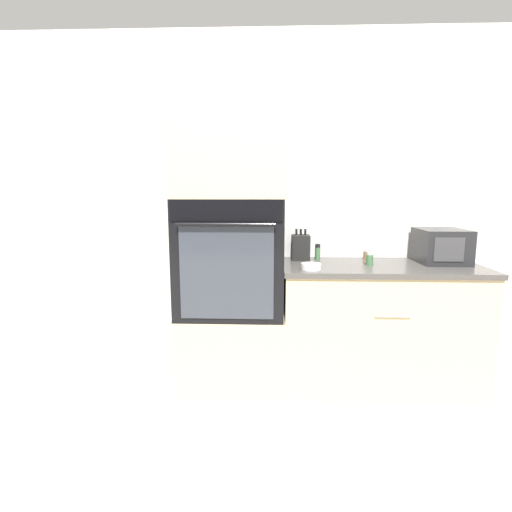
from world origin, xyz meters
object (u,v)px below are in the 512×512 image
condiment_jar_mid (318,252)px  condiment_jar_far (370,259)px  knife_block (301,247)px  condiment_jar_near (367,255)px  bowl (311,266)px  microwave (441,246)px  wall_oven (231,256)px

condiment_jar_mid → condiment_jar_far: size_ratio=1.28×
knife_block → condiment_jar_far: 0.50m
condiment_jar_mid → knife_block: bearing=175.2°
condiment_jar_near → condiment_jar_mid: bearing=-175.2°
condiment_jar_near → condiment_jar_mid: size_ratio=0.63×
bowl → condiment_jar_near: size_ratio=1.74×
condiment_jar_mid → microwave: bearing=-5.1°
condiment_jar_near → condiment_jar_mid: (-0.36, -0.03, 0.02)m
condiment_jar_near → condiment_jar_far: condiment_jar_far is taller
microwave → knife_block: 0.98m
wall_oven → condiment_jar_mid: wall_oven is taller
wall_oven → microwave: wall_oven is taller
microwave → condiment_jar_near: microwave is taller
microwave → condiment_jar_far: size_ratio=3.79×
knife_block → condiment_jar_far: size_ratio=2.45×
wall_oven → microwave: (1.46, 0.10, 0.06)m
condiment_jar_near → condiment_jar_far: (-0.04, -0.23, 0.01)m
wall_oven → condiment_jar_far: size_ratio=8.54×
knife_block → microwave: bearing=-5.1°
wall_oven → knife_block: bearing=20.8°
condiment_jar_far → condiment_jar_near: bearing=80.8°
wall_oven → condiment_jar_far: bearing=-1.3°
condiment_jar_mid → condiment_jar_far: bearing=-31.0°
wall_oven → condiment_jar_near: 1.00m
wall_oven → condiment_jar_far: 0.94m
condiment_jar_far → wall_oven: bearing=178.7°
condiment_jar_near → condiment_jar_far: 0.23m
knife_block → bowl: 0.38m
condiment_jar_near → microwave: bearing=-12.4°
condiment_jar_mid → bowl: bearing=-102.7°
bowl → microwave: bearing=16.8°
wall_oven → condiment_jar_near: bearing=11.9°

